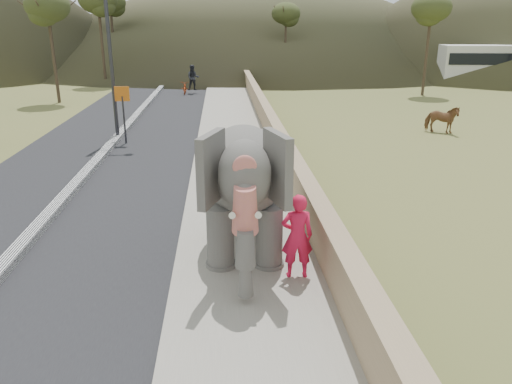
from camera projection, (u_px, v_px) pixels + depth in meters
ground at (252, 319)px, 8.67m from camera, size 160.00×160.00×0.00m
road at (95, 166)px, 17.77m from camera, size 7.00×120.00×0.03m
median at (94, 164)px, 17.74m from camera, size 0.35×120.00×0.22m
walkway at (235, 162)px, 18.08m from camera, size 3.00×120.00×0.15m
parapet at (280, 149)px, 18.04m from camera, size 0.30×120.00×1.10m
lamppost at (115, 22)px, 20.33m from camera, size 1.76×0.36×8.00m
signboard at (123, 105)px, 20.58m from camera, size 0.60×0.08×2.40m
cow at (442, 119)px, 22.94m from camera, size 1.66×1.39×1.29m
distant_car at (459, 72)px, 43.85m from camera, size 4.55×2.93×1.44m
bus_white at (509, 65)px, 40.65m from camera, size 11.23×3.89×3.10m
hill_far at (256, 6)px, 72.79m from camera, size 80.00×80.00×14.00m
elephant_and_man at (245, 187)px, 10.63m from camera, size 2.32×4.02×2.86m
motorcyclist at (189, 83)px, 35.36m from camera, size 1.38×1.76×2.02m
trees at (253, 39)px, 33.91m from camera, size 48.92×41.69×8.50m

